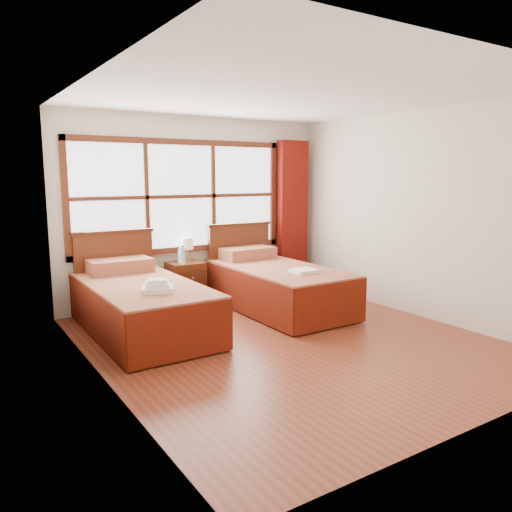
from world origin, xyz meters
TOP-DOWN VIEW (x-y plane):
  - floor at (0.00, 0.00)m, footprint 4.50×4.50m
  - ceiling at (0.00, 0.00)m, footprint 4.50×4.50m
  - wall_back at (0.00, 2.25)m, footprint 4.00×0.00m
  - wall_left at (-2.00, 0.00)m, footprint 0.00×4.50m
  - wall_right at (2.00, 0.00)m, footprint 0.00×4.50m
  - window at (-0.25, 2.21)m, footprint 3.16×0.06m
  - curtain at (1.60, 2.11)m, footprint 0.50×0.16m
  - bed_left at (-1.24, 1.20)m, footprint 1.12×2.17m
  - bed_right at (0.65, 1.20)m, footprint 1.12×2.17m
  - nightstand at (-0.30, 1.99)m, footprint 0.46×0.45m
  - towels_left at (-1.24, 0.66)m, footprint 0.40×0.38m
  - towels_right at (0.69, 0.63)m, footprint 0.31×0.27m
  - lamp at (-0.23, 2.10)m, footprint 0.17×0.17m
  - bottle_near at (-0.39, 1.89)m, footprint 0.07×0.07m
  - bottle_far at (-0.39, 1.97)m, footprint 0.06×0.06m

SIDE VIEW (x-z plane):
  - floor at x=0.00m, z-range 0.00..0.00m
  - nightstand at x=-0.30m, z-range 0.00..0.61m
  - bed_right at x=0.65m, z-range -0.21..0.88m
  - bed_left at x=-1.24m, z-range -0.21..0.88m
  - towels_right at x=0.69m, z-range 0.58..0.63m
  - towels_left at x=-1.24m, z-range 0.57..0.70m
  - bottle_far at x=-0.39m, z-range 0.60..0.82m
  - bottle_near at x=-0.39m, z-range 0.60..0.85m
  - lamp at x=-0.23m, z-range 0.68..1.01m
  - curtain at x=1.60m, z-range 0.02..2.32m
  - wall_back at x=0.00m, z-range -0.70..3.30m
  - wall_left at x=-2.00m, z-range -0.95..3.55m
  - wall_right at x=2.00m, z-range -0.95..3.55m
  - window at x=-0.25m, z-range 0.72..2.28m
  - ceiling at x=0.00m, z-range 2.60..2.60m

